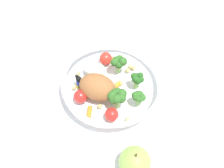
# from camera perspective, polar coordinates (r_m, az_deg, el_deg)

# --- Properties ---
(ground_plane) EXTENTS (2.40, 2.40, 0.00)m
(ground_plane) POSITION_cam_1_polar(r_m,az_deg,el_deg) (0.77, -0.48, -1.51)
(ground_plane) COLOR white
(food_container) EXTENTS (0.23, 0.23, 0.07)m
(food_container) POSITION_cam_1_polar(r_m,az_deg,el_deg) (0.75, -0.61, 0.10)
(food_container) COLOR white
(food_container) RESTS_ON ground_plane
(loose_apple) EXTENTS (0.07, 0.07, 0.08)m
(loose_apple) POSITION_cam_1_polar(r_m,az_deg,el_deg) (0.67, 4.04, -13.40)
(loose_apple) COLOR #8CB74C
(loose_apple) RESTS_ON ground_plane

